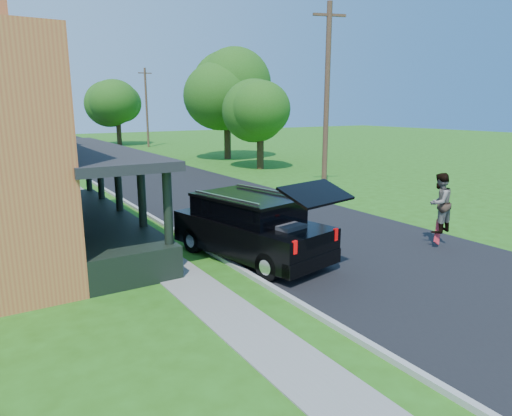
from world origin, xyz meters
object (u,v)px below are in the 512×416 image
utility_pole_near (327,97)px  black_suv (251,227)px  skateboarder (439,203)px  tree_right_near (260,101)px

utility_pole_near → black_suv: bearing=-121.7°
skateboarder → black_suv: bearing=-28.8°
black_suv → tree_right_near: (10.89, 16.57, 3.85)m
skateboarder → tree_right_near: (5.19, 18.77, 3.37)m
black_suv → skateboarder: size_ratio=2.96×
black_suv → tree_right_near: bearing=44.9°
skateboarder → tree_right_near: tree_right_near is taller
black_suv → tree_right_near: 20.20m
black_suv → tree_right_near: tree_right_near is taller
black_suv → utility_pole_near: 12.19m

